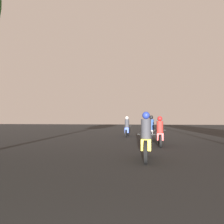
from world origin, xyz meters
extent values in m
cylinder|color=black|center=(-0.13, 8.17, 0.34)|extent=(0.10, 0.68, 0.68)
cylinder|color=black|center=(-0.13, 6.91, 0.34)|extent=(0.10, 0.68, 0.68)
cube|color=gold|center=(-0.13, 7.54, 0.51)|extent=(0.30, 0.91, 0.34)
cylinder|color=black|center=(-0.13, 7.95, 0.78)|extent=(0.60, 0.04, 0.04)
cylinder|color=#2D2D33|center=(-0.13, 7.45, 0.99)|extent=(0.32, 0.32, 0.61)
sphere|color=navy|center=(-0.13, 7.45, 1.41)|extent=(0.24, 0.24, 0.24)
cylinder|color=black|center=(0.46, 12.09, 0.30)|extent=(0.10, 0.60, 0.60)
cylinder|color=black|center=(0.46, 10.78, 0.30)|extent=(0.10, 0.60, 0.60)
cube|color=red|center=(0.46, 11.43, 0.47)|extent=(0.30, 0.94, 0.34)
cylinder|color=black|center=(0.46, 11.86, 0.74)|extent=(0.60, 0.04, 0.04)
cylinder|color=maroon|center=(0.46, 11.34, 0.92)|extent=(0.32, 0.32, 0.57)
sphere|color=#A51919|center=(0.46, 11.34, 1.33)|extent=(0.24, 0.24, 0.24)
cylinder|color=black|center=(0.05, 14.46, 0.30)|extent=(0.10, 0.61, 0.61)
cylinder|color=black|center=(0.05, 13.18, 0.30)|extent=(0.10, 0.61, 0.61)
cube|color=#ADADB2|center=(0.05, 13.82, 0.49)|extent=(0.30, 0.71, 0.36)
cylinder|color=black|center=(0.05, 14.23, 0.77)|extent=(0.60, 0.04, 0.04)
cylinder|color=navy|center=(0.05, 13.75, 0.98)|extent=(0.32, 0.32, 0.64)
sphere|color=black|center=(0.05, 13.75, 1.42)|extent=(0.24, 0.24, 0.24)
cylinder|color=black|center=(-1.76, 17.86, 0.28)|extent=(0.10, 0.56, 0.56)
cylinder|color=black|center=(-1.76, 16.38, 0.28)|extent=(0.10, 0.56, 0.56)
cube|color=#1E389E|center=(-1.76, 17.12, 0.48)|extent=(0.30, 0.72, 0.40)
cylinder|color=black|center=(-1.76, 17.60, 0.79)|extent=(0.60, 0.04, 0.04)
cylinder|color=#2D2D33|center=(-1.76, 17.05, 0.99)|extent=(0.32, 0.32, 0.61)
sphere|color=silver|center=(-1.76, 17.05, 1.42)|extent=(0.24, 0.24, 0.24)
camera|label=1|loc=(0.02, 0.46, 1.27)|focal=35.00mm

